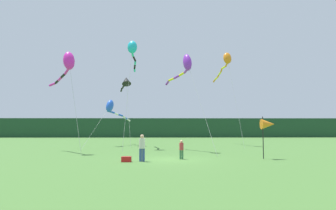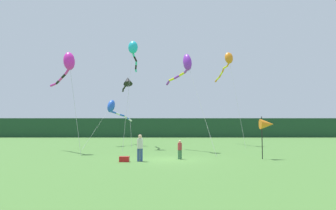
{
  "view_description": "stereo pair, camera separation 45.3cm",
  "coord_description": "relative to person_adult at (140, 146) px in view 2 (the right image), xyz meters",
  "views": [
    {
      "loc": [
        -0.44,
        -19.71,
        2.08
      ],
      "look_at": [
        0.0,
        6.0,
        4.03
      ],
      "focal_mm": 31.97,
      "sensor_mm": 36.0,
      "label": 1
    },
    {
      "loc": [
        0.01,
        -19.71,
        2.08
      ],
      "look_at": [
        0.0,
        6.0,
        4.03
      ],
      "focal_mm": 31.97,
      "sensor_mm": 36.0,
      "label": 2
    }
  ],
  "objects": [
    {
      "name": "ground_plane",
      "position": [
        1.73,
        1.07,
        -0.92
      ],
      "size": [
        120.0,
        120.0,
        0.0
      ],
      "primitive_type": "plane",
      "color": "#477533"
    },
    {
      "name": "distant_treeline",
      "position": [
        1.73,
        46.07,
        1.11
      ],
      "size": [
        108.0,
        2.26,
        4.07
      ],
      "primitive_type": "cube",
      "color": "#1E4228",
      "rests_on": "ground"
    },
    {
      "name": "person_adult",
      "position": [
        0.0,
        0.0,
        0.0
      ],
      "size": [
        0.36,
        0.36,
        1.65
      ],
      "color": "#334C8C",
      "rests_on": "ground"
    },
    {
      "name": "person_child",
      "position": [
        2.52,
        1.25,
        -0.22
      ],
      "size": [
        0.28,
        0.28,
        1.26
      ],
      "color": "#3F724C",
      "rests_on": "ground"
    },
    {
      "name": "cooler_box",
      "position": [
        -0.93,
        -0.23,
        -0.76
      ],
      "size": [
        0.59,
        0.37,
        0.32
      ],
      "primitive_type": "cube",
      "color": "red",
      "rests_on": "ground"
    },
    {
      "name": "banner_flag_pole",
      "position": [
        8.37,
        1.42,
        1.37
      ],
      "size": [
        0.9,
        0.7,
        2.82
      ],
      "color": "black",
      "rests_on": "ground"
    },
    {
      "name": "kite_orange",
      "position": [
        8.93,
        16.98,
        9.17
      ],
      "size": [
        1.52,
        10.04,
        11.15
      ],
      "color": "#B2B2B2",
      "rests_on": "ground"
    },
    {
      "name": "kite_magenta",
      "position": [
        -6.73,
        6.26,
        6.55
      ],
      "size": [
        4.89,
        6.27,
        8.51
      ],
      "color": "#B2B2B2",
      "rests_on": "ground"
    },
    {
      "name": "kite_black",
      "position": [
        -3.15,
        17.02,
        6.71
      ],
      "size": [
        2.16,
        6.87,
        8.39
      ],
      "color": "#B2B2B2",
      "rests_on": "ground"
    },
    {
      "name": "kite_purple",
      "position": [
        3.34,
        7.89,
        6.81
      ],
      "size": [
        3.72,
        8.5,
        8.8
      ],
      "color": "#B2B2B2",
      "rests_on": "ground"
    },
    {
      "name": "kite_cyan",
      "position": [
        -1.86,
        11.8,
        9.22
      ],
      "size": [
        1.08,
        9.06,
        11.09
      ],
      "color": "#B2B2B2",
      "rests_on": "ground"
    },
    {
      "name": "kite_blue",
      "position": [
        -4.59,
        15.56,
        3.44
      ],
      "size": [
        3.82,
        8.72,
        5.44
      ],
      "color": "#B2B2B2",
      "rests_on": "ground"
    }
  ]
}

